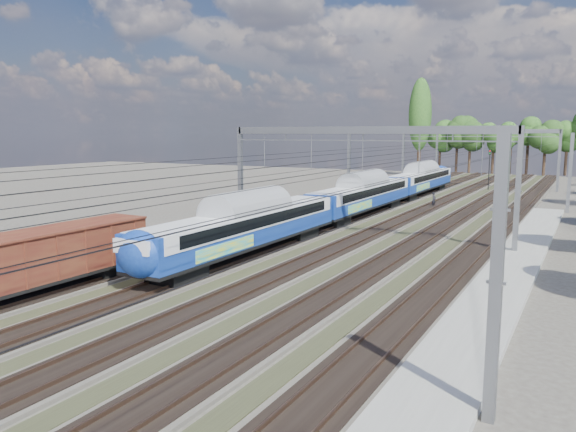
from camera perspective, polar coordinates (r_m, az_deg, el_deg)
The scene contains 11 objects.
ground at distance 21.56m, azimuth -24.22°, elevation -15.59°, with size 220.00×220.00×0.00m, color #47423A.
track_bed at distance 59.43m, azimuth 12.69°, elevation 0.13°, with size 21.00×130.00×0.34m.
platform at distance 32.94m, azimuth 20.77°, elevation -6.81°, with size 3.00×70.00×0.30m, color gray.
catenary at distance 66.22m, azimuth 15.00°, elevation 6.36°, with size 25.65×130.00×9.00m.
tree_belt at distance 108.26m, azimuth 23.18°, elevation 7.57°, with size 39.53×98.94×11.75m.
poplar at distance 113.83m, azimuth 13.28°, elevation 9.96°, with size 4.40×4.40×19.04m.
emu_train at distance 57.38m, azimuth 7.52°, elevation 2.56°, with size 3.11×65.68×4.54m.
freight_boxcar at distance 32.09m, azimuth -23.73°, elevation -3.91°, with size 2.68×12.95×3.34m.
worker at distance 66.41m, azimuth 14.59°, elevation 1.60°, with size 0.63×0.42×1.74m, color black.
signal_near at distance 88.65m, azimuth 19.77°, elevation 4.92°, with size 0.41×0.38×5.97m.
signal_far at distance 72.27m, azimuth 21.51°, elevation 4.03°, with size 0.36×0.33×5.76m.
Camera 1 is at (16.05, -11.60, 8.53)m, focal length 35.00 mm.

